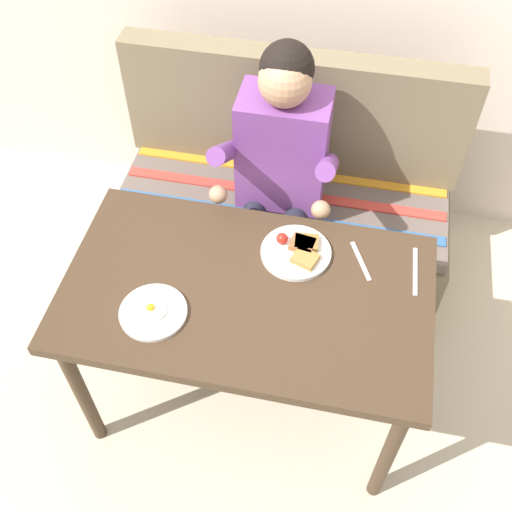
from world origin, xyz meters
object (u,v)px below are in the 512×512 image
object	(u,v)px
plate_breakfast	(298,251)
knife	(415,271)
table	(247,304)
person	(278,165)
plate_eggs	(153,312)
couch	(284,208)
fork	(361,261)

from	to	relation	value
plate_breakfast	knife	xyz separation A→B (m)	(0.39, 0.00, -0.01)
table	plate_breakfast	size ratio (longest dim) A/B	5.03
table	person	xyz separation A→B (m)	(-0.00, 0.59, 0.09)
knife	person	bearing A→B (deg)	140.59
plate_eggs	knife	xyz separation A→B (m)	(0.80, 0.33, -0.01)
plate_eggs	knife	distance (m)	0.86
couch	fork	world-z (taller)	couch
plate_breakfast	fork	xyz separation A→B (m)	(0.21, 0.01, -0.01)
table	couch	distance (m)	0.83
table	plate_eggs	xyz separation A→B (m)	(-0.27, -0.15, 0.09)
person	knife	size ratio (longest dim) A/B	6.06
plate_eggs	fork	size ratio (longest dim) A/B	1.26
plate_breakfast	person	bearing A→B (deg)	109.07
plate_eggs	plate_breakfast	bearing A→B (deg)	39.38
knife	plate_breakfast	bearing A→B (deg)	178.35
plate_breakfast	plate_eggs	distance (m)	0.52
person	plate_eggs	size ratio (longest dim) A/B	5.68
person	plate_eggs	world-z (taller)	person
fork	person	bearing A→B (deg)	106.18
couch	plate_eggs	xyz separation A→B (m)	(-0.27, -0.92, 0.41)
plate_eggs	person	bearing A→B (deg)	70.53
person	plate_eggs	bearing A→B (deg)	-109.47
couch	fork	distance (m)	0.78
table	couch	size ratio (longest dim) A/B	0.83
table	plate_breakfast	distance (m)	0.25
table	fork	xyz separation A→B (m)	(0.35, 0.19, 0.08)
person	knife	xyz separation A→B (m)	(0.53, -0.41, -0.01)
couch	knife	size ratio (longest dim) A/B	7.20
table	couch	xyz separation A→B (m)	(0.00, 0.76, -0.32)
couch	plate_breakfast	bearing A→B (deg)	-76.74
table	plate_breakfast	bearing A→B (deg)	52.54
plate_eggs	fork	distance (m)	0.70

